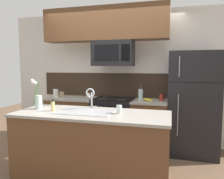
{
  "coord_description": "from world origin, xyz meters",
  "views": [
    {
      "loc": [
        1.04,
        -3.05,
        1.52
      ],
      "look_at": [
        0.14,
        0.27,
        1.16
      ],
      "focal_mm": 35.0,
      "sensor_mm": 36.0,
      "label": 1
    }
  ],
  "objects_px": {
    "microwave": "(113,54)",
    "banana_bunch": "(148,100)",
    "stove_range": "(114,122)",
    "storage_jar_medium": "(62,94)",
    "french_press": "(141,94)",
    "storage_jar_tall": "(56,92)",
    "sink_faucet": "(91,96)",
    "flower_vase": "(38,100)",
    "coffee_tin": "(162,98)",
    "refrigerator": "(192,103)",
    "dish_soap_bottle": "(53,106)",
    "drinking_glass": "(119,109)"
  },
  "relations": [
    {
      "from": "french_press",
      "to": "refrigerator",
      "type": "bearing_deg",
      "value": -2.54
    },
    {
      "from": "french_press",
      "to": "flower_vase",
      "type": "bearing_deg",
      "value": -135.81
    },
    {
      "from": "banana_bunch",
      "to": "flower_vase",
      "type": "height_order",
      "value": "flower_vase"
    },
    {
      "from": "refrigerator",
      "to": "french_press",
      "type": "bearing_deg",
      "value": 177.46
    },
    {
      "from": "refrigerator",
      "to": "coffee_tin",
      "type": "xyz_separation_m",
      "value": [
        -0.52,
        0.03,
        0.08
      ]
    },
    {
      "from": "coffee_tin",
      "to": "sink_faucet",
      "type": "bearing_deg",
      "value": -131.39
    },
    {
      "from": "stove_range",
      "to": "flower_vase",
      "type": "xyz_separation_m",
      "value": [
        -0.81,
        -1.22,
        0.58
      ]
    },
    {
      "from": "refrigerator",
      "to": "storage_jar_medium",
      "type": "relative_size",
      "value": 14.88
    },
    {
      "from": "storage_jar_tall",
      "to": "storage_jar_medium",
      "type": "relative_size",
      "value": 1.52
    },
    {
      "from": "storage_jar_medium",
      "to": "flower_vase",
      "type": "xyz_separation_m",
      "value": [
        0.28,
        -1.24,
        0.07
      ]
    },
    {
      "from": "storage_jar_tall",
      "to": "stove_range",
      "type": "bearing_deg",
      "value": 0.09
    },
    {
      "from": "microwave",
      "to": "drinking_glass",
      "type": "xyz_separation_m",
      "value": [
        0.4,
        -1.2,
        -0.79
      ]
    },
    {
      "from": "stove_range",
      "to": "storage_jar_medium",
      "type": "distance_m",
      "value": 1.21
    },
    {
      "from": "storage_jar_medium",
      "to": "french_press",
      "type": "height_order",
      "value": "french_press"
    },
    {
      "from": "microwave",
      "to": "refrigerator",
      "type": "relative_size",
      "value": 0.42
    },
    {
      "from": "refrigerator",
      "to": "storage_jar_tall",
      "type": "xyz_separation_m",
      "value": [
        -2.62,
        -0.02,
        0.11
      ]
    },
    {
      "from": "refrigerator",
      "to": "french_press",
      "type": "distance_m",
      "value": 0.91
    },
    {
      "from": "banana_bunch",
      "to": "sink_faucet",
      "type": "bearing_deg",
      "value": -126.39
    },
    {
      "from": "stove_range",
      "to": "dish_soap_bottle",
      "type": "height_order",
      "value": "dish_soap_bottle"
    },
    {
      "from": "stove_range",
      "to": "storage_jar_medium",
      "type": "relative_size",
      "value": 7.81
    },
    {
      "from": "storage_jar_medium",
      "to": "coffee_tin",
      "type": "xyz_separation_m",
      "value": [
        1.98,
        0.03,
        -0.0
      ]
    },
    {
      "from": "flower_vase",
      "to": "refrigerator",
      "type": "bearing_deg",
      "value": 29.15
    },
    {
      "from": "microwave",
      "to": "banana_bunch",
      "type": "relative_size",
      "value": 3.9
    },
    {
      "from": "storage_jar_medium",
      "to": "dish_soap_bottle",
      "type": "relative_size",
      "value": 0.72
    },
    {
      "from": "dish_soap_bottle",
      "to": "stove_range",
      "type": "bearing_deg",
      "value": 67.55
    },
    {
      "from": "microwave",
      "to": "sink_faucet",
      "type": "distance_m",
      "value": 1.21
    },
    {
      "from": "refrigerator",
      "to": "microwave",
      "type": "bearing_deg",
      "value": -178.33
    },
    {
      "from": "storage_jar_tall",
      "to": "banana_bunch",
      "type": "relative_size",
      "value": 0.95
    },
    {
      "from": "coffee_tin",
      "to": "refrigerator",
      "type": "bearing_deg",
      "value": -3.3
    },
    {
      "from": "storage_jar_tall",
      "to": "flower_vase",
      "type": "xyz_separation_m",
      "value": [
        0.4,
        -1.22,
        0.04
      ]
    },
    {
      "from": "drinking_glass",
      "to": "flower_vase",
      "type": "relative_size",
      "value": 0.26
    },
    {
      "from": "refrigerator",
      "to": "dish_soap_bottle",
      "type": "xyz_separation_m",
      "value": [
        -1.94,
        -1.31,
        0.09
      ]
    },
    {
      "from": "coffee_tin",
      "to": "flower_vase",
      "type": "bearing_deg",
      "value": -143.24
    },
    {
      "from": "french_press",
      "to": "drinking_glass",
      "type": "height_order",
      "value": "french_press"
    },
    {
      "from": "refrigerator",
      "to": "banana_bunch",
      "type": "bearing_deg",
      "value": -173.99
    },
    {
      "from": "storage_jar_tall",
      "to": "sink_faucet",
      "type": "bearing_deg",
      "value": -42.02
    },
    {
      "from": "sink_faucet",
      "to": "dish_soap_bottle",
      "type": "height_order",
      "value": "sink_faucet"
    },
    {
      "from": "stove_range",
      "to": "sink_faucet",
      "type": "distance_m",
      "value": 1.22
    },
    {
      "from": "microwave",
      "to": "drinking_glass",
      "type": "distance_m",
      "value": 1.49
    },
    {
      "from": "dish_soap_bottle",
      "to": "storage_jar_medium",
      "type": "bearing_deg",
      "value": 113.18
    },
    {
      "from": "microwave",
      "to": "drinking_glass",
      "type": "relative_size",
      "value": 6.6
    },
    {
      "from": "coffee_tin",
      "to": "banana_bunch",
      "type": "bearing_deg",
      "value": -155.12
    },
    {
      "from": "stove_range",
      "to": "banana_bunch",
      "type": "relative_size",
      "value": 4.88
    },
    {
      "from": "microwave",
      "to": "dish_soap_bottle",
      "type": "relative_size",
      "value": 4.51
    },
    {
      "from": "stove_range",
      "to": "microwave",
      "type": "relative_size",
      "value": 1.25
    },
    {
      "from": "sink_faucet",
      "to": "french_press",
      "type": "bearing_deg",
      "value": 62.38
    },
    {
      "from": "coffee_tin",
      "to": "flower_vase",
      "type": "height_order",
      "value": "flower_vase"
    },
    {
      "from": "french_press",
      "to": "drinking_glass",
      "type": "distance_m",
      "value": 1.29
    },
    {
      "from": "stove_range",
      "to": "drinking_glass",
      "type": "relative_size",
      "value": 8.24
    },
    {
      "from": "coffee_tin",
      "to": "dish_soap_bottle",
      "type": "distance_m",
      "value": 1.95
    }
  ]
}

